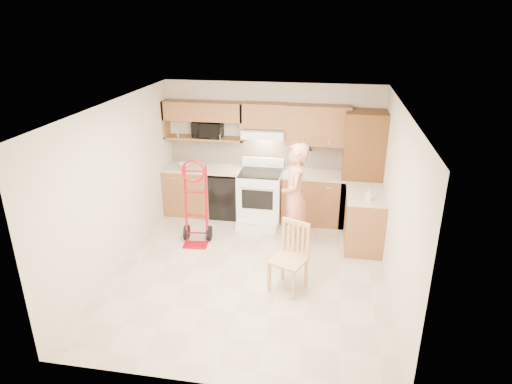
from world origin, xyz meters
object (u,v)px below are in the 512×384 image
(microwave, at_px, (208,129))
(person, at_px, (295,197))
(dining_chair, at_px, (288,258))
(hand_truck, at_px, (195,207))
(range, at_px, (260,194))

(microwave, distance_m, person, 2.23)
(person, height_order, dining_chair, person)
(microwave, bearing_deg, hand_truck, -84.63)
(microwave, relative_size, person, 0.30)
(person, relative_size, hand_truck, 1.34)
(person, bearing_deg, dining_chair, -3.02)
(hand_truck, bearing_deg, range, 42.32)
(microwave, height_order, dining_chair, microwave)
(microwave, bearing_deg, person, -33.58)
(range, height_order, dining_chair, range)
(hand_truck, height_order, dining_chair, hand_truck)
(range, distance_m, person, 1.13)
(microwave, distance_m, range, 1.53)
(range, relative_size, dining_chair, 1.16)
(range, height_order, hand_truck, hand_truck)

